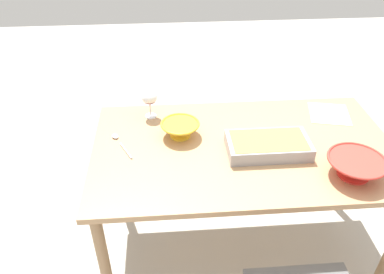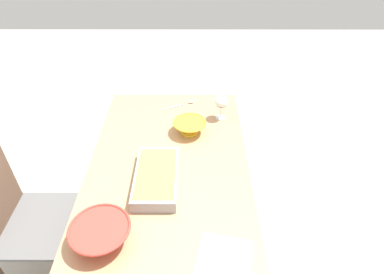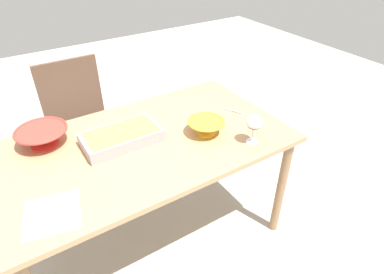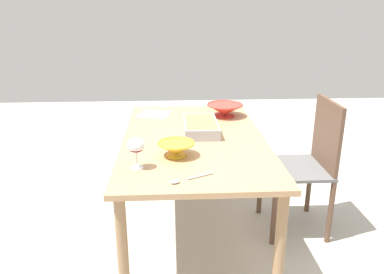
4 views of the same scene
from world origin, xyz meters
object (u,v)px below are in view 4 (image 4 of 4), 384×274
Objects in this scene: casserole_dish at (201,126)px; small_bowl at (225,109)px; napkin at (154,114)px; dining_table at (193,149)px; chair at (309,160)px; mixing_bowl at (176,148)px; wine_glass at (136,147)px; serving_spoon at (184,180)px.

small_bowl reaches higher than casserole_dish.
napkin is (0.43, 0.31, -0.04)m from casserole_dish.
casserole_dish is (0.10, -0.05, 0.12)m from dining_table.
napkin is (0.08, 0.51, -0.05)m from small_bowl.
casserole_dish is 1.79× the size of napkin.
chair reaches higher than mixing_bowl.
small_bowl is 1.17× the size of napkin.
small_bowl is (0.34, -0.20, 0.01)m from casserole_dish.
serving_spoon is at bearing -125.13° from wine_glass.
small_bowl reaches higher than serving_spoon.
casserole_dish is at bearing -26.01° from dining_table.
casserole_dish reaches higher than serving_spoon.
wine_glass is 0.26m from mixing_bowl.
dining_table is at bearing -33.57° from wine_glass.
mixing_bowl reaches higher than dining_table.
chair is at bearing -61.04° from wine_glass.
small_bowl is (0.45, -0.25, 0.13)m from dining_table.
chair reaches higher than casserole_dish.
mixing_bowl is at bearing 116.75° from chair.
serving_spoon is at bearing 131.30° from chair.
mixing_bowl is at bearing 160.30° from dining_table.
mixing_bowl is (-0.41, 0.16, 0.01)m from casserole_dish.
dining_table is at bearing 150.51° from small_bowl.
casserole_dish is 1.99× the size of mixing_bowl.
serving_spoon is (-0.62, 0.08, 0.09)m from dining_table.
serving_spoon is at bearing 169.67° from casserole_dish.
napkin is at bearing 9.92° from mixing_bowl.
chair is at bearing -48.70° from serving_spoon.
chair is 4.19× the size of napkin.
small_bowl is 1.21× the size of serving_spoon.
napkin is (0.39, 1.05, 0.23)m from chair.
chair is 4.66× the size of mixing_bowl.
dining_table is at bearing -154.07° from napkin.
mixing_bowl is 0.84m from small_bowl.
dining_table is 0.59m from wine_glass.
wine_glass reaches higher than casserole_dish.
casserole_dish reaches higher than dining_table.
serving_spoon reaches higher than dining_table.
chair is at bearing -79.60° from dining_table.
chair is 5.82× the size of wine_glass.
chair reaches higher than small_bowl.
wine_glass is at bearing 54.87° from serving_spoon.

